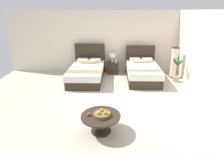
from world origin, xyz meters
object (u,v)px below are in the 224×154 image
at_px(bed_near_window, 87,72).
at_px(loose_apple, 89,114).
at_px(table_lamp, 112,57).
at_px(bed_near_corner, 142,72).
at_px(fruit_bowl, 102,114).
at_px(floor_lamp_corner, 174,63).
at_px(potted_palm, 176,74).
at_px(nightstand, 112,68).
at_px(vase, 116,61).
at_px(coffee_table, 101,119).

bearing_deg(bed_near_window, loose_apple, -82.34).
bearing_deg(table_lamp, bed_near_corner, -34.36).
distance_m(fruit_bowl, floor_lamp_corner, 4.58).
height_order(table_lamp, loose_apple, table_lamp).
distance_m(table_lamp, potted_palm, 2.68).
bearing_deg(fruit_bowl, bed_near_corner, 66.85).
relative_size(nightstand, table_lamp, 1.19).
xyz_separation_m(bed_near_corner, table_lamp, (-1.18, 0.80, 0.41)).
bearing_deg(bed_near_window, floor_lamp_corner, 4.22).
height_order(bed_near_window, table_lamp, bed_near_window).
height_order(vase, coffee_table, vase).
distance_m(table_lamp, coffee_table, 4.21).
distance_m(bed_near_corner, fruit_bowl, 3.69).
relative_size(bed_near_corner, vase, 10.31).
bearing_deg(potted_palm, table_lamp, 156.76).
distance_m(bed_near_window, loose_apple, 3.43).
bearing_deg(bed_near_corner, vase, 144.13).
bearing_deg(coffee_table, bed_near_window, 101.91).
bearing_deg(potted_palm, floor_lamp_corner, 84.95).
xyz_separation_m(vase, potted_palm, (2.29, -0.99, -0.25)).
height_order(coffee_table, floor_lamp_corner, floor_lamp_corner).
relative_size(fruit_bowl, potted_palm, 0.38).
bearing_deg(bed_near_corner, table_lamp, 145.64).
relative_size(bed_near_window, vase, 10.94).
distance_m(bed_near_window, coffee_table, 3.46).
bearing_deg(fruit_bowl, floor_lamp_corner, 53.00).
distance_m(nightstand, table_lamp, 0.50).
bearing_deg(potted_palm, coffee_table, -131.18).
bearing_deg(nightstand, loose_apple, -97.64).
xyz_separation_m(table_lamp, loose_apple, (-0.56, -4.19, -0.28)).
xyz_separation_m(bed_near_window, loose_apple, (0.46, -3.40, 0.15)).
distance_m(bed_near_window, bed_near_corner, 2.19).
height_order(bed_near_window, loose_apple, bed_near_window).
bearing_deg(table_lamp, nightstand, -90.00).
bearing_deg(bed_near_corner, potted_palm, -10.89).
bearing_deg(coffee_table, table_lamp, 85.85).
relative_size(bed_near_window, floor_lamp_corner, 1.81).
xyz_separation_m(bed_near_corner, vase, (-1.03, 0.74, 0.25)).
distance_m(bed_near_corner, potted_palm, 1.28).
distance_m(table_lamp, vase, 0.23).
distance_m(nightstand, fruit_bowl, 4.19).
distance_m(bed_near_window, vase, 1.40).
bearing_deg(loose_apple, table_lamp, 82.40).
bearing_deg(coffee_table, bed_near_corner, 66.33).
bearing_deg(table_lamp, potted_palm, -23.24).
distance_m(nightstand, floor_lamp_corner, 2.56).
relative_size(coffee_table, fruit_bowl, 2.32).
bearing_deg(loose_apple, bed_near_window, 97.66).
height_order(fruit_bowl, floor_lamp_corner, floor_lamp_corner).
relative_size(nightstand, loose_apple, 6.42).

